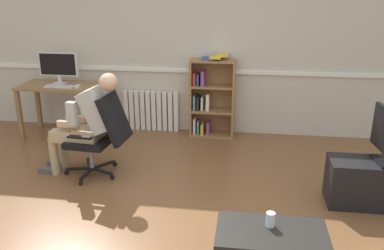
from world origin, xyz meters
name	(u,v)px	position (x,y,z in m)	size (l,w,h in m)	color
ground_plane	(163,225)	(0.00, 0.00, 0.00)	(18.00, 18.00, 0.00)	brown
back_wall	(199,41)	(0.00, 2.65, 1.35)	(12.00, 0.13, 2.70)	beige
computer_desk	(63,93)	(-1.91, 2.15, 0.64)	(1.19, 0.61, 0.76)	olive
imac_monitor	(58,66)	(-1.98, 2.23, 1.02)	(0.57, 0.14, 0.45)	silver
keyboard	(59,86)	(-1.88, 2.01, 0.77)	(0.41, 0.12, 0.02)	silver
computer_mouse	(77,86)	(-1.63, 2.03, 0.77)	(0.06, 0.10, 0.03)	white
bookshelf	(210,98)	(0.19, 2.44, 0.56)	(0.64, 0.29, 1.19)	olive
radiator	(151,111)	(-0.71, 2.54, 0.30)	(0.83, 0.08, 0.61)	white
office_chair	(101,133)	(-0.90, 0.94, 0.53)	(0.79, 0.62, 0.98)	black
person_seated	(86,121)	(-1.07, 0.95, 0.65)	(1.01, 0.41, 1.21)	tan
tv_stand	(382,184)	(2.08, 0.67, 0.24)	(1.05, 0.39, 0.47)	black
coffee_table	(271,239)	(0.94, -0.60, 0.37)	(0.80, 0.46, 0.43)	black
drinking_glass	(270,219)	(0.93, -0.53, 0.48)	(0.07, 0.07, 0.11)	silver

